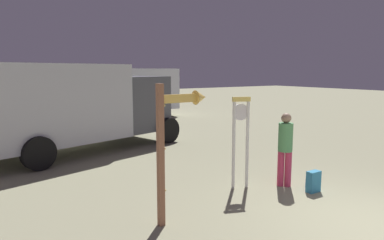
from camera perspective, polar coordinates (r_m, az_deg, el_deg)
The scene contains 7 objects.
ground_plane at distance 6.91m, azimuth 27.91°, elevation -14.99°, with size 80.00×80.00×0.00m, color gray.
standing_clock at distance 7.79m, azimuth 7.87°, elevation -2.17°, with size 0.40×0.22×2.03m.
arrow_sign at distance 5.91m, azimuth -2.56°, elevation -1.53°, with size 0.97×0.25×2.38m.
person_near_clock at distance 8.14m, azimuth 14.83°, elevation -4.04°, with size 0.32×0.32×1.66m.
backpack at distance 8.10m, azimuth 18.99°, elevation -9.42°, with size 0.31×0.20×0.46m.
box_truck_near at distance 11.65m, azimuth -19.09°, elevation 2.42°, with size 7.10×4.11×2.79m.
box_truck_far at distance 19.72m, azimuth -10.83°, elevation 4.72°, with size 6.23×2.68×2.69m.
Camera 1 is at (-5.68, -2.95, 2.59)m, focal length 33.00 mm.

